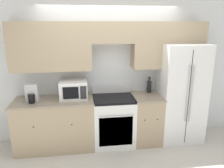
{
  "coord_description": "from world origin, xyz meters",
  "views": [
    {
      "loc": [
        -0.51,
        -3.37,
        2.19
      ],
      "look_at": [
        -0.0,
        0.31,
        1.16
      ],
      "focal_mm": 35.0,
      "sensor_mm": 36.0,
      "label": 1
    }
  ],
  "objects_px": {
    "refrigerator": "(180,93)",
    "microwave": "(74,89)",
    "oven_range": "(113,120)",
    "bottle": "(149,86)"
  },
  "relations": [
    {
      "from": "refrigerator",
      "to": "microwave",
      "type": "distance_m",
      "value": 1.99
    },
    {
      "from": "oven_range",
      "to": "bottle",
      "type": "distance_m",
      "value": 0.94
    },
    {
      "from": "refrigerator",
      "to": "microwave",
      "type": "xyz_separation_m",
      "value": [
        -1.98,
        0.01,
        0.14
      ]
    },
    {
      "from": "refrigerator",
      "to": "bottle",
      "type": "relative_size",
      "value": 6.04
    },
    {
      "from": "oven_range",
      "to": "refrigerator",
      "type": "distance_m",
      "value": 1.36
    },
    {
      "from": "oven_range",
      "to": "refrigerator",
      "type": "height_order",
      "value": "refrigerator"
    },
    {
      "from": "refrigerator",
      "to": "microwave",
      "type": "relative_size",
      "value": 3.87
    },
    {
      "from": "oven_range",
      "to": "microwave",
      "type": "bearing_deg",
      "value": 174.52
    },
    {
      "from": "oven_range",
      "to": "bottle",
      "type": "xyz_separation_m",
      "value": [
        0.72,
        0.2,
        0.57
      ]
    },
    {
      "from": "microwave",
      "to": "bottle",
      "type": "distance_m",
      "value": 1.43
    }
  ]
}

